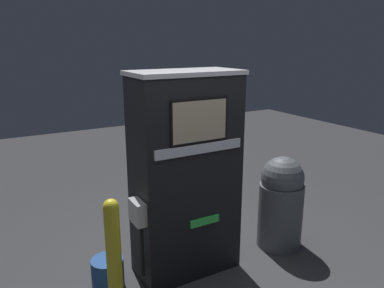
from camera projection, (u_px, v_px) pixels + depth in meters
ground_plane at (198, 280)px, 3.62m from camera, size 14.00×14.00×0.00m
gas_pump at (185, 175)px, 3.56m from camera, size 1.09×0.53×1.98m
safety_bollard at (114, 262)px, 2.89m from camera, size 0.12×0.12×1.10m
trash_bin at (281, 202)px, 4.12m from camera, size 0.49×0.49×1.03m
squeegee_bucket at (108, 273)px, 3.48m from camera, size 0.30×0.30×0.64m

